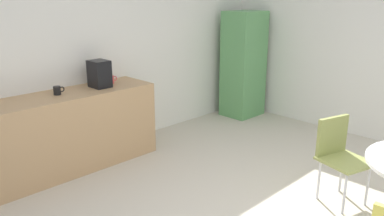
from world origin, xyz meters
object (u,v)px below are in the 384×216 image
(mug_green, at_px, (57,90))
(mug_red, at_px, (111,79))
(locker_cabinet, at_px, (243,64))
(chair_olive, at_px, (338,150))
(coffee_maker, at_px, (99,74))

(mug_green, height_order, mug_red, same)
(locker_cabinet, height_order, mug_green, locker_cabinet)
(mug_green, bearing_deg, locker_cabinet, -2.21)
(chair_olive, bearing_deg, coffee_maker, 113.50)
(locker_cabinet, distance_m, mug_green, 3.15)
(locker_cabinet, relative_size, chair_olive, 2.05)
(locker_cabinet, xyz_separation_m, mug_red, (-2.41, 0.18, 0.10))
(chair_olive, height_order, mug_red, mug_red)
(chair_olive, relative_size, coffee_maker, 2.59)
(mug_red, height_order, coffee_maker, coffee_maker)
(mug_green, bearing_deg, mug_red, 4.29)
(chair_olive, relative_size, mug_green, 6.43)
(locker_cabinet, bearing_deg, mug_red, 175.82)
(chair_olive, xyz_separation_m, coffee_maker, (-1.08, 2.49, 0.54))
(chair_olive, height_order, coffee_maker, coffee_maker)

